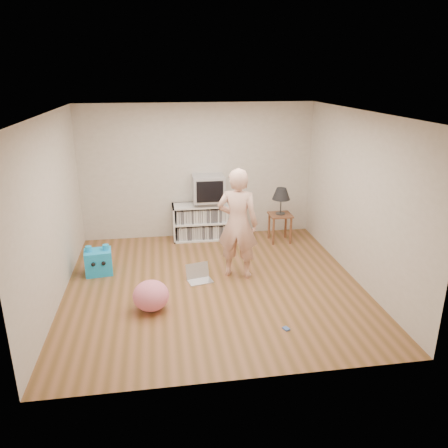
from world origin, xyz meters
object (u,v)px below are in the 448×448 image
table_lamp (281,194)px  person (238,224)px  media_unit (209,221)px  side_table (280,221)px  crt_tv (208,188)px  plush_pink (151,296)px  laptop (199,276)px  plush_blue (99,262)px  dvd_deck (208,202)px

table_lamp → person: bearing=-128.3°
media_unit → table_lamp: size_ratio=2.72×
side_table → person: person is taller
crt_tv → side_table: bearing=-15.3°
crt_tv → table_lamp: size_ratio=1.17×
person → plush_pink: person is taller
laptop → person: bearing=-6.4°
crt_tv → table_lamp: bearing=-15.3°
table_lamp → plush_blue: 3.53m
person → plush_blue: 2.35m
laptop → media_unit: bearing=65.0°
media_unit → table_lamp: table_lamp is taller
plush_blue → plush_pink: plush_blue is taller
crt_tv → table_lamp: crt_tv is taller
laptop → crt_tv: bearing=64.9°
table_lamp → laptop: bearing=-139.8°
media_unit → side_table: 1.40m
media_unit → table_lamp: (1.34, -0.39, 0.59)m
person → plush_blue: person is taller
plush_blue → plush_pink: 1.54m
media_unit → person: size_ratio=0.79×
dvd_deck → side_table: dvd_deck is taller
person → plush_blue: (-2.22, 0.41, -0.68)m
plush_pink → person: bearing=32.8°
plush_blue → table_lamp: bearing=9.5°
dvd_deck → crt_tv: size_ratio=0.75×
media_unit → plush_blue: 2.39m
media_unit → crt_tv: crt_tv is taller
crt_tv → laptop: crt_tv is taller
laptop → plush_blue: (-1.59, 0.48, 0.14)m
dvd_deck → laptop: dvd_deck is taller
crt_tv → side_table: 1.52m
media_unit → dvd_deck: bearing=-90.0°
side_table → table_lamp: table_lamp is taller
crt_tv → side_table: (1.34, -0.37, -0.60)m
table_lamp → plush_blue: bearing=-163.6°
dvd_deck → person: person is taller
media_unit → crt_tv: 0.67m
person → laptop: 1.04m
media_unit → crt_tv: size_ratio=2.33×
side_table → plush_pink: 3.35m
media_unit → plush_pink: bearing=-112.9°
dvd_deck → plush_pink: (-1.12, -2.63, -0.52)m
plush_pink → media_unit: bearing=67.1°
plush_blue → person: bearing=-17.2°
person → dvd_deck: bearing=-61.5°
media_unit → dvd_deck: (0.00, -0.02, 0.39)m
person → plush_pink: size_ratio=3.54×
plush_pink → plush_blue: bearing=123.3°
media_unit → plush_blue: size_ratio=2.84×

